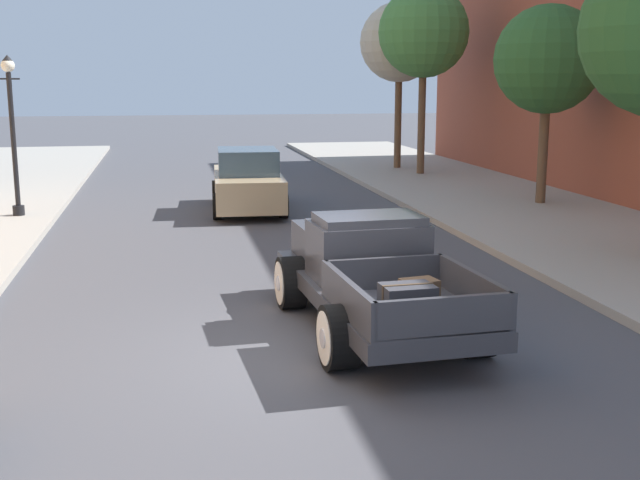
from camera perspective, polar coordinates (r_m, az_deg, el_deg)
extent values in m
plane|color=#47474C|center=(10.31, -0.25, -8.04)|extent=(140.00, 140.00, 0.00)
cube|color=#333338|center=(11.08, 3.93, -3.75)|extent=(2.03, 4.99, 0.24)
cube|color=#333338|center=(11.28, 3.41, -0.75)|extent=(1.62, 1.19, 0.80)
cube|color=#333338|center=(11.15, 3.52, 1.51)|extent=(1.49, 1.01, 0.12)
cube|color=#3D4C5B|center=(11.79, 2.58, 0.58)|extent=(1.33, 0.12, 0.44)
cube|color=#333338|center=(12.53, 1.61, -0.16)|extent=(1.40, 1.57, 0.52)
cube|color=silver|center=(13.29, 0.66, 0.43)|extent=(0.68, 0.14, 0.47)
cube|color=#333338|center=(9.78, 6.50, -5.02)|extent=(1.81, 2.19, 0.04)
cube|color=#333338|center=(9.47, 1.93, -4.11)|extent=(0.20, 2.10, 0.44)
cube|color=#333338|center=(10.03, 10.87, -3.43)|extent=(0.20, 2.10, 0.44)
cube|color=#333338|center=(8.82, 8.86, -5.42)|extent=(1.62, 0.17, 0.44)
cube|color=#333338|center=(10.64, 4.61, -2.40)|extent=(1.62, 0.17, 0.44)
cylinder|color=black|center=(12.15, -2.10, -3.05)|extent=(0.40, 0.82, 0.80)
cylinder|color=silver|center=(12.11, -2.95, -3.10)|extent=(0.05, 0.66, 0.66)
cylinder|color=silver|center=(12.11, -3.00, -3.11)|extent=(0.03, 0.24, 0.24)
cylinder|color=black|center=(12.64, 5.89, -2.54)|extent=(0.40, 0.82, 0.80)
cylinder|color=silver|center=(12.70, 6.68, -2.48)|extent=(0.05, 0.66, 0.66)
cylinder|color=silver|center=(12.70, 6.72, -2.48)|extent=(0.03, 0.24, 0.24)
cylinder|color=black|center=(9.64, 1.32, -6.93)|extent=(0.40, 0.82, 0.80)
cylinder|color=silver|center=(9.59, 0.25, -7.02)|extent=(0.05, 0.66, 0.66)
cylinder|color=silver|center=(9.59, 0.19, -7.03)|extent=(0.03, 0.24, 0.24)
cylinder|color=black|center=(10.24, 11.09, -6.03)|extent=(0.40, 0.82, 0.80)
cylinder|color=silver|center=(10.32, 12.03, -5.93)|extent=(0.05, 0.66, 0.66)
cylinder|color=silver|center=(10.33, 12.08, -5.93)|extent=(0.03, 0.24, 0.24)
cube|color=#2D2D33|center=(9.34, 6.26, -4.39)|extent=(0.62, 0.47, 0.40)
cube|color=#3D2D1E|center=(9.34, 6.26, -4.39)|extent=(0.62, 0.08, 0.42)
cube|color=brown|center=(10.08, 7.09, -3.58)|extent=(0.49, 0.39, 0.28)
cube|color=tan|center=(21.24, -5.17, 3.73)|extent=(1.96, 4.39, 0.80)
cube|color=#384C5B|center=(21.01, -5.19, 5.62)|extent=(1.63, 2.08, 0.64)
cylinder|color=black|center=(22.54, -7.42, 3.40)|extent=(0.26, 0.67, 0.66)
cylinder|color=black|center=(22.61, -3.22, 3.50)|extent=(0.26, 0.67, 0.66)
cylinder|color=black|center=(19.99, -7.35, 2.39)|extent=(0.26, 0.67, 0.66)
cylinder|color=black|center=(20.06, -2.63, 2.50)|extent=(0.26, 0.67, 0.66)
cylinder|color=black|center=(20.96, -20.71, 1.99)|extent=(0.28, 0.28, 0.24)
cylinder|color=black|center=(20.77, -21.04, 6.68)|extent=(0.12, 0.12, 3.20)
cylinder|color=black|center=(20.72, -21.33, 10.67)|extent=(0.50, 0.04, 0.04)
sphere|color=silver|center=(20.72, -21.39, 11.52)|extent=(0.32, 0.32, 0.32)
cone|color=black|center=(20.73, -21.43, 12.02)|extent=(0.24, 0.24, 0.14)
cylinder|color=brown|center=(22.31, 15.62, 6.06)|extent=(0.26, 0.26, 2.73)
sphere|color=#285628|center=(22.23, 15.96, 12.30)|extent=(2.84, 2.84, 2.84)
cylinder|color=brown|center=(28.52, 7.26, 8.45)|extent=(0.26, 0.26, 3.71)
sphere|color=#3D7538|center=(28.53, 7.42, 14.52)|extent=(3.12, 3.12, 3.12)
cylinder|color=brown|center=(30.36, 5.59, 8.49)|extent=(0.26, 0.26, 3.53)
sphere|color=#ADA893|center=(30.35, 5.69, 13.88)|extent=(2.91, 2.91, 2.91)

